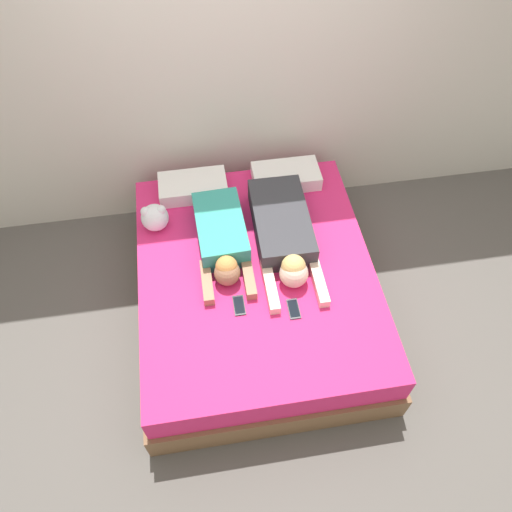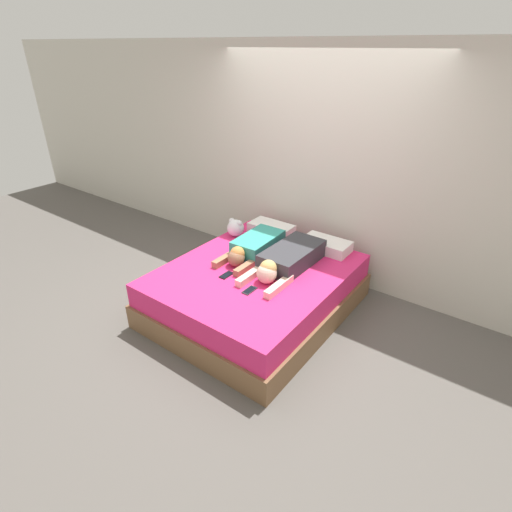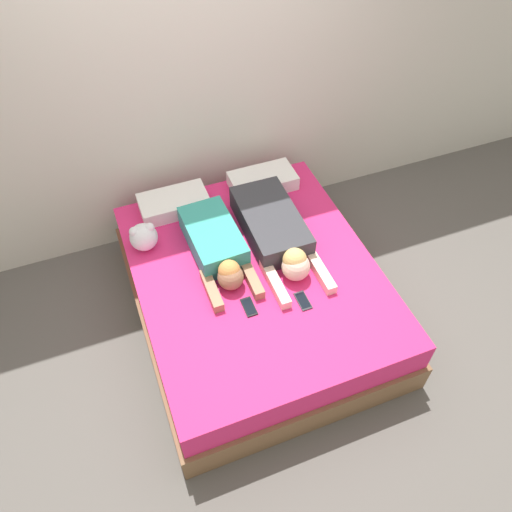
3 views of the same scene
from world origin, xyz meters
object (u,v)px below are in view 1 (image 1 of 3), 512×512
Objects in this scene: person_left at (222,239)px; pillow_head_right at (286,176)px; bed at (256,289)px; cell_phone_left at (239,305)px; person_right at (284,233)px; pillow_head_left at (193,187)px; plush_toy at (155,217)px; cell_phone_right at (294,309)px.

pillow_head_right is at bearing 45.29° from person_left.
cell_phone_left reaches higher than bed.
person_left is 0.44m from person_right.
cell_phone_left is (-0.39, -0.49, -0.09)m from person_right.
pillow_head_right is 1.21m from cell_phone_left.
bed is at bearing 60.47° from cell_phone_left.
person_right is at bearing -2.32° from person_left.
person_right is 7.00× the size of cell_phone_left.
pillow_head_left is at bearing 114.56° from bed.
bed is 0.94m from pillow_head_right.
bed is 0.41m from cell_phone_left.
bed is 9.58× the size of plush_toy.
cell_phone_right is (0.40, -0.59, -0.09)m from person_left.
plush_toy reaches higher than pillow_head_left.
person_right reaches higher than person_left.
cell_phone_left is at bearing -56.61° from plush_toy.
pillow_head_left is 3.43× the size of cell_phone_left.
cell_phone_right is 0.72× the size of plush_toy.
bed is 0.94m from pillow_head_left.
pillow_head_right is 0.49× the size of person_right.
pillow_head_right is 1.18m from cell_phone_right.
pillow_head_left is at bearing 180.00° from pillow_head_right.
plush_toy reaches higher than person_left.
pillow_head_right is 0.60× the size of person_left.
pillow_head_left is 0.43m from plush_toy.
person_left is (-0.21, 0.23, 0.35)m from bed.
pillow_head_right is (0.74, 0.00, 0.00)m from pillow_head_left.
cell_phone_right is at bearing -94.03° from person_right.
pillow_head_right is 3.43× the size of cell_phone_left.
person_right is (0.44, -0.02, 0.00)m from person_left.
bed is at bearing -138.43° from person_right.
person_left is 5.73× the size of cell_phone_right.
cell_phone_left is (0.05, -0.50, -0.09)m from person_left.
bed is 3.87× the size of pillow_head_left.
person_right is at bearing 85.97° from cell_phone_right.
pillow_head_left is at bearing 100.98° from cell_phone_left.
person_right is (0.60, -0.60, 0.04)m from pillow_head_left.
person_left is at bearing 95.51° from cell_phone_left.
person_left is 4.14× the size of plush_toy.
pillow_head_left is 0.60× the size of person_left.
pillow_head_left is 2.48× the size of plush_toy.
plush_toy is at bearing 135.15° from cell_phone_right.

